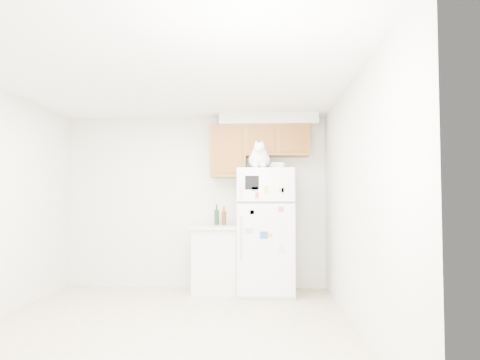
# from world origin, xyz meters

# --- Properties ---
(ground_plane) EXTENTS (3.80, 4.00, 0.01)m
(ground_plane) POSITION_xyz_m (0.00, 0.00, -0.01)
(ground_plane) COLOR beige
(room_shell) EXTENTS (3.84, 4.04, 2.52)m
(room_shell) POSITION_xyz_m (0.12, 0.24, 1.67)
(room_shell) COLOR silver
(room_shell) RESTS_ON ground_plane
(refrigerator) EXTENTS (0.76, 0.78, 1.70)m
(refrigerator) POSITION_xyz_m (1.03, 1.61, 0.85)
(refrigerator) COLOR white
(refrigerator) RESTS_ON ground_plane
(base_counter) EXTENTS (0.64, 0.64, 0.92)m
(base_counter) POSITION_xyz_m (0.34, 1.68, 0.46)
(base_counter) COLOR white
(base_counter) RESTS_ON ground_plane
(cat) EXTENTS (0.35, 0.51, 0.36)m
(cat) POSITION_xyz_m (0.94, 1.41, 1.83)
(cat) COLOR white
(cat) RESTS_ON refrigerator
(storage_box_back) EXTENTS (0.21, 0.17, 0.10)m
(storage_box_back) POSITION_xyz_m (1.23, 1.77, 1.75)
(storage_box_back) COLOR white
(storage_box_back) RESTS_ON refrigerator
(storage_box_front) EXTENTS (0.16, 0.12, 0.09)m
(storage_box_front) POSITION_xyz_m (1.19, 1.58, 1.74)
(storage_box_front) COLOR white
(storage_box_front) RESTS_ON refrigerator
(bottle_green) EXTENTS (0.07, 0.07, 0.29)m
(bottle_green) POSITION_xyz_m (0.33, 1.84, 1.07)
(bottle_green) COLOR #19381E
(bottle_green) RESTS_ON base_counter
(bottle_amber) EXTENTS (0.06, 0.06, 0.27)m
(bottle_amber) POSITION_xyz_m (0.43, 1.83, 1.05)
(bottle_amber) COLOR #593814
(bottle_amber) RESTS_ON base_counter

